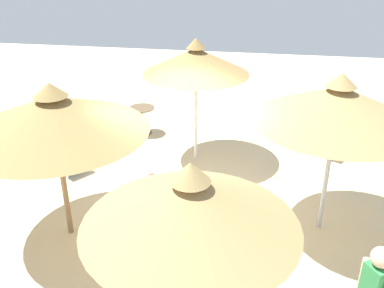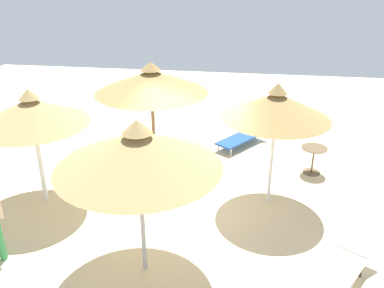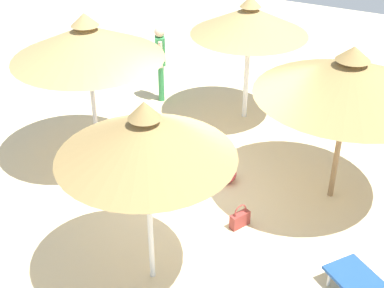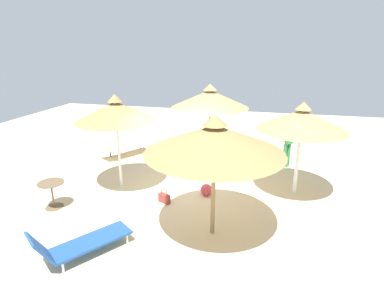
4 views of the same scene
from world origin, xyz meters
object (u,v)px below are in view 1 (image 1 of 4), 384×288
(parasol_umbrella_far_right, at_px, (53,114))
(side_table_round, at_px, (142,116))
(parasol_umbrella_near_left, at_px, (196,61))
(parasol_umbrella_edge, at_px, (190,204))
(lounge_chair_back, at_px, (54,148))
(handbag, at_px, (151,186))
(parasol_umbrella_front, at_px, (338,104))
(beach_ball, at_px, (174,218))
(lounge_chair_center, at_px, (301,132))

(parasol_umbrella_far_right, height_order, side_table_round, parasol_umbrella_far_right)
(parasol_umbrella_near_left, xyz_separation_m, parasol_umbrella_edge, (-0.73, 5.08, -0.14))
(lounge_chair_back, distance_m, handbag, 2.69)
(parasol_umbrella_edge, distance_m, lounge_chair_back, 6.19)
(lounge_chair_back, bearing_deg, parasol_umbrella_far_right, 120.33)
(lounge_chair_back, xyz_separation_m, handbag, (-2.51, 0.95, -0.18))
(parasol_umbrella_front, relative_size, side_table_round, 3.95)
(beach_ball, bearing_deg, lounge_chair_back, -31.73)
(parasol_umbrella_far_right, distance_m, handbag, 2.79)
(parasol_umbrella_near_left, distance_m, lounge_chair_center, 3.32)
(parasol_umbrella_front, relative_size, lounge_chair_back, 1.51)
(handbag, bearing_deg, parasol_umbrella_front, 168.82)
(parasol_umbrella_edge, relative_size, handbag, 6.34)
(parasol_umbrella_near_left, distance_m, beach_ball, 3.39)
(side_table_round, bearing_deg, beach_ball, 112.98)
(parasol_umbrella_far_right, bearing_deg, handbag, -125.60)
(parasol_umbrella_far_right, bearing_deg, parasol_umbrella_near_left, -119.41)
(lounge_chair_back, bearing_deg, parasol_umbrella_front, 164.55)
(parasol_umbrella_edge, xyz_separation_m, lounge_chair_center, (-1.73, -6.16, -1.82))
(beach_ball, bearing_deg, parasol_umbrella_near_left, -89.49)
(lounge_chair_center, distance_m, beach_ball, 4.44)
(parasol_umbrella_far_right, distance_m, lounge_chair_center, 6.22)
(parasol_umbrella_edge, xyz_separation_m, beach_ball, (0.70, -2.45, -2.01))
(parasol_umbrella_edge, bearing_deg, handbag, -68.18)
(parasol_umbrella_edge, relative_size, lounge_chair_back, 1.41)
(parasol_umbrella_near_left, distance_m, parasol_umbrella_front, 3.42)
(handbag, height_order, beach_ball, handbag)
(parasol_umbrella_far_right, height_order, parasol_umbrella_front, parasol_umbrella_front)
(parasol_umbrella_edge, distance_m, lounge_chair_center, 6.65)
(parasol_umbrella_far_right, relative_size, lounge_chair_center, 1.39)
(parasol_umbrella_edge, relative_size, parasol_umbrella_front, 0.94)
(lounge_chair_back, height_order, side_table_round, lounge_chair_back)
(lounge_chair_back, bearing_deg, side_table_round, -131.53)
(parasol_umbrella_near_left, relative_size, handbag, 6.65)
(parasol_umbrella_near_left, height_order, parasol_umbrella_far_right, parasol_umbrella_near_left)
(handbag, bearing_deg, parasol_umbrella_far_right, 54.40)
(handbag, distance_m, beach_ball, 1.24)
(handbag, bearing_deg, side_table_round, -71.68)
(lounge_chair_center, distance_m, handbag, 4.12)
(parasol_umbrella_far_right, relative_size, lounge_chair_back, 1.56)
(parasol_umbrella_edge, bearing_deg, side_table_round, -69.70)
(beach_ball, bearing_deg, side_table_round, -67.02)
(parasol_umbrella_edge, height_order, side_table_round, parasol_umbrella_edge)
(parasol_umbrella_front, bearing_deg, beach_ball, 8.57)
(parasol_umbrella_far_right, height_order, parasol_umbrella_edge, parasol_umbrella_far_right)
(parasol_umbrella_front, xyz_separation_m, lounge_chair_back, (5.77, -1.59, -2.02))
(parasol_umbrella_near_left, distance_m, parasol_umbrella_far_right, 3.55)
(lounge_chair_back, height_order, handbag, lounge_chair_back)
(parasol_umbrella_front, bearing_deg, parasol_umbrella_near_left, -40.84)
(parasol_umbrella_edge, bearing_deg, lounge_chair_back, -48.62)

